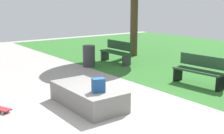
# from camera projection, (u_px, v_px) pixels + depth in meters

# --- Properties ---
(ground_plane) EXTENTS (28.00, 28.00, 0.00)m
(ground_plane) POSITION_uv_depth(u_px,v_px,m) (105.00, 113.00, 6.58)
(ground_plane) COLOR #9E9993
(concrete_ledge) EXTENTS (2.05, 1.02, 0.49)m
(concrete_ledge) POSITION_uv_depth(u_px,v_px,m) (88.00, 96.00, 7.04)
(concrete_ledge) COLOR gray
(concrete_ledge) RESTS_ON ground_plane
(backpack_on_ledge) EXTENTS (0.28, 0.33, 0.32)m
(backpack_on_ledge) POSITION_uv_depth(u_px,v_px,m) (98.00, 85.00, 6.51)
(backpack_on_ledge) COLOR #1E4C8C
(backpack_on_ledge) RESTS_ON concrete_ledge
(park_bench_far_left) EXTENTS (1.61, 0.49, 0.91)m
(park_bench_far_left) POSITION_uv_depth(u_px,v_px,m) (117.00, 51.00, 12.11)
(park_bench_far_left) COLOR #1E4223
(park_bench_far_left) RESTS_ON ground_plane
(park_bench_far_right) EXTENTS (1.63, 0.59, 0.91)m
(park_bench_far_right) POSITION_uv_depth(u_px,v_px,m) (200.00, 70.00, 8.79)
(park_bench_far_right) COLOR #1E4223
(park_bench_far_right) RESTS_ON ground_plane
(trash_bin) EXTENTS (0.48, 0.48, 0.84)m
(trash_bin) POSITION_uv_depth(u_px,v_px,m) (89.00, 56.00, 11.38)
(trash_bin) COLOR #333338
(trash_bin) RESTS_ON ground_plane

